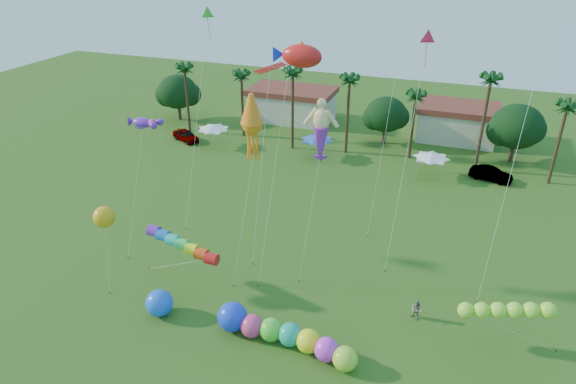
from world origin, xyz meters
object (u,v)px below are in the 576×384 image
(spectator_b, at_px, (416,310))
(caterpillar_inflatable, at_px, (280,334))
(car_b, at_px, (491,174))
(car_a, at_px, (186,135))
(blue_ball, at_px, (159,303))

(spectator_b, relative_size, caterpillar_inflatable, 0.16)
(car_b, height_order, caterpillar_inflatable, caterpillar_inflatable)
(car_b, distance_m, caterpillar_inflatable, 35.49)
(car_a, distance_m, car_b, 39.26)
(car_b, height_order, blue_ball, blue_ball)
(spectator_b, distance_m, caterpillar_inflatable, 10.26)
(car_b, relative_size, caterpillar_inflatable, 0.44)
(blue_ball, bearing_deg, car_a, 117.10)
(car_a, bearing_deg, spectator_b, -101.19)
(car_b, bearing_deg, car_a, 104.73)
(caterpillar_inflatable, bearing_deg, blue_ball, -173.54)
(spectator_b, xyz_separation_m, caterpillar_inflatable, (-8.45, -5.82, 0.05))
(caterpillar_inflatable, relative_size, blue_ball, 5.14)
(car_b, bearing_deg, caterpillar_inflatable, 171.18)
(spectator_b, bearing_deg, blue_ball, -132.75)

